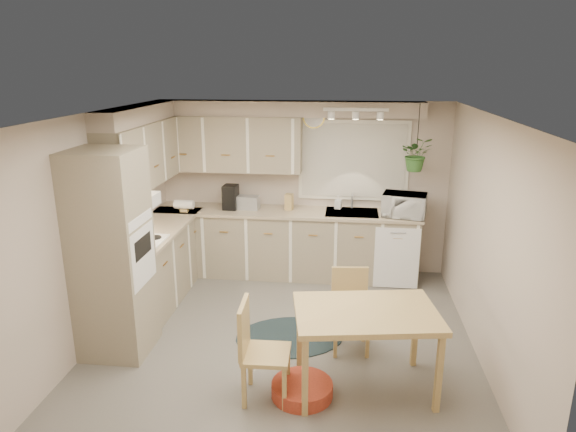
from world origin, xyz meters
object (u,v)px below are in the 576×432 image
object	(u,v)px
microwave	(404,203)
pet_bed	(302,389)
chair_left	(266,351)
chair_back	(351,312)
braided_rug	(290,337)
dining_table	(365,350)

from	to	relation	value
microwave	pet_bed	bearing A→B (deg)	-101.04
chair_left	pet_bed	distance (m)	0.50
chair_back	braided_rug	size ratio (longest dim) A/B	0.71
chair_left	braided_rug	size ratio (longest dim) A/B	0.77
chair_back	pet_bed	distance (m)	1.01
chair_left	braided_rug	distance (m)	1.16
chair_back	microwave	distance (m)	2.05
dining_table	microwave	distance (m)	2.64
chair_back	pet_bed	bearing A→B (deg)	57.65
pet_bed	microwave	distance (m)	3.06
pet_bed	microwave	bearing A→B (deg)	67.54
pet_bed	microwave	size ratio (longest dim) A/B	1.00
dining_table	microwave	size ratio (longest dim) A/B	2.25
pet_bed	microwave	xyz separation A→B (m)	(1.10, 2.65, 1.06)
pet_bed	chair_back	bearing A→B (deg)	63.54
dining_table	braided_rug	bearing A→B (deg)	132.75
chair_back	braided_rug	distance (m)	0.79
dining_table	braided_rug	size ratio (longest dim) A/B	1.05
chair_back	pet_bed	world-z (taller)	chair_back
braided_rug	chair_back	bearing A→B (deg)	-14.57
pet_bed	dining_table	bearing A→B (deg)	18.42
chair_back	dining_table	bearing A→B (deg)	94.77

